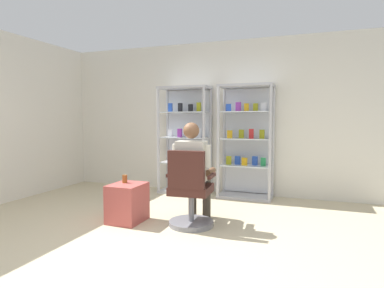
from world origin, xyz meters
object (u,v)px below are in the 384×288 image
(display_cabinet_left, at_px, (186,139))
(display_cabinet_right, at_px, (246,141))
(tea_glass, at_px, (125,179))
(seated_shopkeeper, at_px, (194,168))
(office_chair, at_px, (190,195))
(storage_crate, at_px, (127,203))

(display_cabinet_left, distance_m, display_cabinet_right, 1.10)
(display_cabinet_left, xyz_separation_m, tea_glass, (-0.16, -1.82, -0.42))
(display_cabinet_right, xyz_separation_m, seated_shopkeeper, (-0.36, -1.64, -0.25))
(display_cabinet_right, bearing_deg, office_chair, -100.87)
(display_cabinet_left, relative_size, seated_shopkeeper, 1.47)
(office_chair, xyz_separation_m, tea_glass, (-0.91, -0.02, 0.15))
(display_cabinet_left, distance_m, office_chair, 2.04)
(tea_glass, bearing_deg, display_cabinet_left, 85.10)
(seated_shopkeeper, relative_size, storage_crate, 2.61)
(seated_shopkeeper, xyz_separation_m, storage_crate, (-0.83, -0.24, -0.47))
(display_cabinet_right, bearing_deg, display_cabinet_left, -179.98)
(storage_crate, bearing_deg, display_cabinet_left, 87.34)
(display_cabinet_right, bearing_deg, tea_glass, -124.55)
(tea_glass, bearing_deg, office_chair, 1.12)
(office_chair, height_order, seated_shopkeeper, seated_shopkeeper)
(display_cabinet_right, height_order, storage_crate, display_cabinet_right)
(display_cabinet_right, bearing_deg, storage_crate, -122.25)
(display_cabinet_right, xyz_separation_m, office_chair, (-0.35, -1.81, -0.57))
(display_cabinet_right, height_order, office_chair, display_cabinet_right)
(seated_shopkeeper, bearing_deg, storage_crate, -164.01)
(display_cabinet_left, height_order, storage_crate, display_cabinet_left)
(seated_shopkeeper, distance_m, tea_glass, 0.93)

